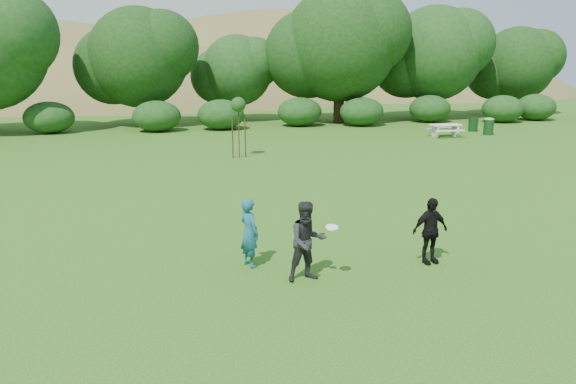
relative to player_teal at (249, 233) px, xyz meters
name	(u,v)px	position (x,y,z in m)	size (l,w,h in m)	color
ground	(320,270)	(1.47, -0.66, -0.79)	(120.00, 120.00, 0.00)	#19470C
player_teal	(249,233)	(0.00, 0.00, 0.00)	(0.57, 0.38, 1.57)	#17536B
player_grey	(307,241)	(1.04, -1.11, 0.07)	(0.84, 0.65, 1.72)	black
player_black	(430,231)	(4.04, -0.79, -0.02)	(0.90, 0.38, 1.54)	black
trash_can_near	(473,124)	(18.24, 20.38, -0.34)	(0.60, 0.60, 0.90)	#133615
frisbee	(332,227)	(1.50, -1.32, 0.41)	(0.27, 0.27, 0.08)	white
sapling	(238,106)	(2.03, 14.23, 1.63)	(0.70, 0.70, 2.85)	#362215
picnic_table	(445,128)	(15.15, 18.39, -0.27)	(1.80, 1.48, 0.76)	silver
trash_can_lidded	(489,126)	(18.24, 18.65, -0.24)	(0.60, 0.60, 1.05)	#143917
hillside	(174,178)	(0.91, 67.79, -12.76)	(150.00, 72.00, 52.00)	olive
tree_row	(245,54)	(4.70, 28.02, 4.09)	(53.92, 10.38, 9.62)	#3A2616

